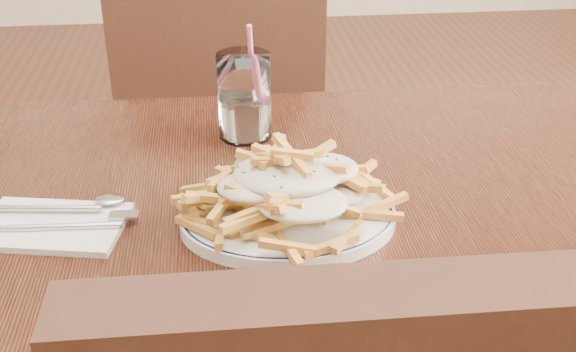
{
  "coord_description": "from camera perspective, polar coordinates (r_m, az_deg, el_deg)",
  "views": [
    {
      "loc": [
        -0.05,
        -0.83,
        1.25
      ],
      "look_at": [
        0.03,
        -0.05,
        0.82
      ],
      "focal_mm": 45.0,
      "sensor_mm": 36.0,
      "label": 1
    }
  ],
  "objects": [
    {
      "name": "table",
      "position": [
        1.01,
        -2.28,
        -6.17
      ],
      "size": [
        1.2,
        0.8,
        0.75
      ],
      "color": "black",
      "rests_on": "ground"
    },
    {
      "name": "chair_far",
      "position": [
        1.73,
        -5.46,
        4.86
      ],
      "size": [
        0.47,
        0.47,
        0.99
      ],
      "color": "black",
      "rests_on": "ground"
    },
    {
      "name": "fries_plate",
      "position": [
        0.93,
        -0.0,
        -3.28
      ],
      "size": [
        0.32,
        0.3,
        0.02
      ],
      "color": "white",
      "rests_on": "table"
    },
    {
      "name": "loaded_fries",
      "position": [
        0.9,
        -0.0,
        -0.57
      ],
      "size": [
        0.31,
        0.28,
        0.08
      ],
      "color": "#C08B3A",
      "rests_on": "fries_plate"
    },
    {
      "name": "napkin",
      "position": [
        0.97,
        -18.14,
        -3.77
      ],
      "size": [
        0.2,
        0.15,
        0.01
      ],
      "primitive_type": "cube",
      "rotation": [
        0.0,
        0.0,
        -0.2
      ],
      "color": "silver",
      "rests_on": "table"
    },
    {
      "name": "cutlery",
      "position": [
        0.97,
        -18.17,
        -3.19
      ],
      "size": [
        0.2,
        0.07,
        0.01
      ],
      "color": "silver",
      "rests_on": "napkin"
    },
    {
      "name": "water_glass",
      "position": [
        1.15,
        -3.45,
        5.9
      ],
      "size": [
        0.08,
        0.08,
        0.19
      ],
      "color": "white",
      "rests_on": "table"
    }
  ]
}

